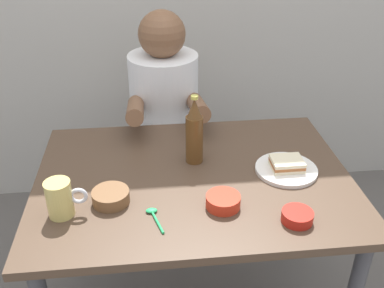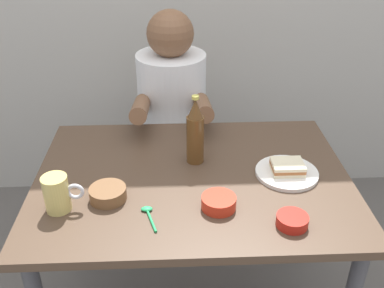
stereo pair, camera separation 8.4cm
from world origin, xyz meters
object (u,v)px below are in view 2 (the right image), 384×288
person_seated (172,97)px  sambal_bowl_red (292,220)px  stool (174,170)px  beer_bottle (195,133)px  plate_orange (287,173)px  dining_table (193,197)px  sandwich (287,167)px  beer_mug (57,193)px

person_seated → sambal_bowl_red: bearing=-68.4°
stool → beer_bottle: size_ratio=1.72×
stool → plate_orange: (0.40, -0.64, 0.40)m
person_seated → beer_bottle: 0.54m
dining_table → person_seated: 0.63m
dining_table → sandwich: 0.35m
sandwich → sambal_bowl_red: size_ratio=1.15×
sandwich → sambal_bowl_red: bearing=-100.0°
beer_bottle → plate_orange: bearing=-18.4°
sandwich → beer_mug: 0.77m
stool → beer_mug: 0.98m
sambal_bowl_red → stool: bearing=111.4°
person_seated → sambal_bowl_red: size_ratio=7.49×
beer_bottle → sambal_bowl_red: (0.27, -0.37, -0.10)m
person_seated → sandwich: (0.40, -0.63, 0.01)m
dining_table → stool: bearing=96.3°
dining_table → stool: (-0.07, 0.63, -0.30)m
sambal_bowl_red → person_seated: bearing=111.6°
dining_table → plate_orange: size_ratio=5.00×
plate_orange → sambal_bowl_red: 0.27m
dining_table → beer_bottle: size_ratio=4.20×
beer_bottle → sambal_bowl_red: beer_bottle is taller
stool → sambal_bowl_red: (0.35, -0.91, 0.41)m
beer_mug → sambal_bowl_red: 0.72m
plate_orange → sandwich: 0.02m
dining_table → person_seated: size_ratio=1.53×
plate_orange → beer_mug: beer_mug is taller
beer_mug → sambal_bowl_red: bearing=-8.7°
sambal_bowl_red → beer_bottle: bearing=125.9°
person_seated → sandwich: 0.74m
plate_orange → sandwich: size_ratio=2.00×
sandwich → sambal_bowl_red: (-0.05, -0.27, -0.01)m
dining_table → sambal_bowl_red: bearing=-44.1°
dining_table → beer_bottle: beer_bottle is taller
dining_table → sandwich: bearing=-1.2°
beer_mug → sambal_bowl_red: beer_mug is taller
sandwich → beer_bottle: beer_bottle is taller
sandwich → beer_bottle: 0.35m
person_seated → dining_table: bearing=-83.6°
dining_table → sambal_bowl_red: size_ratio=11.46×
sandwich → beer_mug: (-0.76, -0.16, 0.03)m
stool → plate_orange: size_ratio=2.05×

